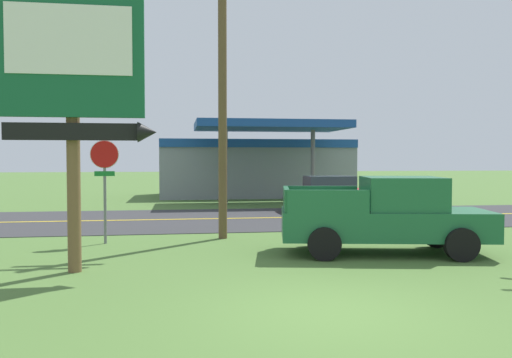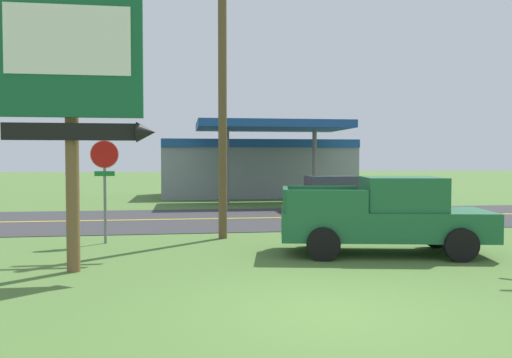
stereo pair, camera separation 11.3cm
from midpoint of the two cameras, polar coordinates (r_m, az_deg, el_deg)
name	(u,v)px [view 1 (the left image)]	position (r m, az deg, el deg)	size (l,w,h in m)	color
ground_plane	(331,313)	(8.54, 7.78, -14.29)	(180.00, 180.00, 0.00)	#4C7033
road_asphalt	(238,219)	(21.12, -2.15, -4.33)	(140.00, 8.00, 0.02)	#333335
road_centre_line	(238,218)	(21.12, -2.15, -4.30)	(126.00, 0.20, 0.01)	gold
motel_sign	(74,79)	(11.75, -19.51, 10.20)	(3.27, 0.54, 6.15)	brown
stop_sign	(105,173)	(15.46, -16.38, 0.66)	(0.80, 0.08, 2.95)	slate
utility_pole	(222,69)	(16.08, -3.89, 11.88)	(2.15, 0.26, 9.55)	brown
gas_station	(255,166)	(33.85, -0.24, 1.42)	(12.00, 11.50, 4.40)	gray
pickup_green_parked_on_lawn	(387,216)	(13.75, 13.83, -3.94)	(5.47, 2.93, 1.96)	#1E6038
car_red_mid_lane	(332,194)	(23.90, 8.11, -1.61)	(4.20, 2.00, 1.64)	red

